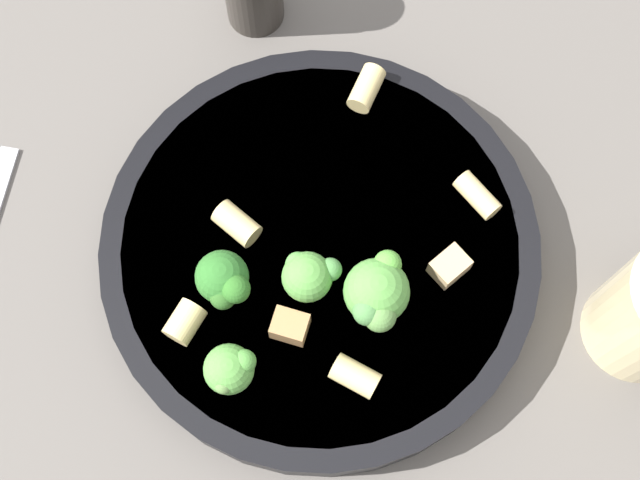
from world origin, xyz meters
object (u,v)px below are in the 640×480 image
object	(u,v)px
rigatoni_3	(185,322)
chicken_chunk_0	(290,326)
rigatoni_0	(366,88)
pasta_bowl	(320,252)
rigatoni_1	(237,224)
rigatoni_2	(477,195)
rigatoni_4	(353,376)
broccoli_floret_2	(307,276)
broccoli_floret_3	(224,281)
broccoli_floret_0	(230,369)
broccoli_floret_1	(377,293)
chicken_chunk_1	(449,266)

from	to	relation	value
rigatoni_3	chicken_chunk_0	distance (m)	0.06
rigatoni_0	chicken_chunk_0	world-z (taller)	chicken_chunk_0
rigatoni_3	chicken_chunk_0	world-z (taller)	same
pasta_bowl	rigatoni_0	distance (m)	0.11
rigatoni_1	rigatoni_3	xyz separation A→B (m)	(0.05, -0.04, 0.00)
rigatoni_2	rigatoni_1	bearing A→B (deg)	-96.56
rigatoni_2	rigatoni_4	distance (m)	0.13
pasta_bowl	rigatoni_2	xyz separation A→B (m)	(-0.01, 0.10, 0.02)
broccoli_floret_2	rigatoni_2	size ratio (longest dim) A/B	1.34
rigatoni_3	broccoli_floret_3	bearing A→B (deg)	118.47
chicken_chunk_0	broccoli_floret_3	bearing A→B (deg)	-135.88
pasta_bowl	rigatoni_2	bearing A→B (deg)	93.40
broccoli_floret_0	rigatoni_3	world-z (taller)	broccoli_floret_0
broccoli_floret_3	rigatoni_3	bearing A→B (deg)	-61.53
pasta_bowl	rigatoni_0	xyz separation A→B (m)	(-0.09, 0.05, 0.02)
pasta_bowl	broccoli_floret_0	xyz separation A→B (m)	(0.06, -0.07, 0.03)
pasta_bowl	rigatoni_1	xyz separation A→B (m)	(-0.02, -0.05, 0.02)
broccoli_floret_3	rigatoni_1	bearing A→B (deg)	158.76
rigatoni_4	pasta_bowl	bearing A→B (deg)	179.30
pasta_bowl	rigatoni_4	size ratio (longest dim) A/B	9.99
broccoli_floret_1	rigatoni_4	xyz separation A→B (m)	(0.04, -0.02, -0.02)
broccoli_floret_2	chicken_chunk_0	world-z (taller)	broccoli_floret_2
rigatoni_3	chicken_chunk_1	distance (m)	0.16
rigatoni_1	pasta_bowl	bearing A→B (deg)	63.64
rigatoni_0	rigatoni_4	xyz separation A→B (m)	(0.17, -0.05, 0.00)
chicken_chunk_1	broccoli_floret_3	bearing A→B (deg)	-98.29
broccoli_floret_3	rigatoni_2	bearing A→B (deg)	97.21
rigatoni_1	chicken_chunk_0	world-z (taller)	same
pasta_bowl	rigatoni_2	world-z (taller)	rigatoni_2
rigatoni_3	chicken_chunk_1	bearing A→B (deg)	88.52
rigatoni_3	chicken_chunk_1	size ratio (longest dim) A/B	1.08
rigatoni_1	chicken_chunk_0	distance (m)	0.07
pasta_bowl	broccoli_floret_0	world-z (taller)	broccoli_floret_0
chicken_chunk_0	chicken_chunk_1	xyz separation A→B (m)	(-0.01, 0.10, -0.00)
broccoli_floret_3	rigatoni_4	distance (m)	0.09
chicken_chunk_0	rigatoni_2	bearing A→B (deg)	111.97
broccoli_floret_1	broccoli_floret_2	bearing A→B (deg)	-118.97
pasta_bowl	broccoli_floret_2	world-z (taller)	broccoli_floret_2
rigatoni_0	rigatoni_4	distance (m)	0.18
pasta_bowl	broccoli_floret_1	size ratio (longest dim) A/B	6.00
broccoli_floret_3	rigatoni_2	size ratio (longest dim) A/B	1.23
rigatoni_1	rigatoni_3	distance (m)	0.07
chicken_chunk_0	pasta_bowl	bearing A→B (deg)	147.62
broccoli_floret_0	rigatoni_0	size ratio (longest dim) A/B	1.18
broccoli_floret_3	chicken_chunk_0	size ratio (longest dim) A/B	1.81
rigatoni_0	rigatoni_3	bearing A→B (deg)	-49.28
broccoli_floret_2	rigatoni_2	bearing A→B (deg)	104.71
pasta_bowl	rigatoni_3	bearing A→B (deg)	-71.56
rigatoni_0	broccoli_floret_3	bearing A→B (deg)	-46.82
rigatoni_2	chicken_chunk_1	bearing A→B (deg)	-36.74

